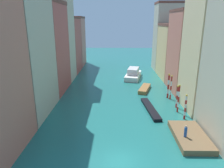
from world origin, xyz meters
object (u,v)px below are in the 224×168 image
at_px(mooring_pole_4, 168,86).
at_px(mooring_pole_0, 185,107).
at_px(mooring_pole_3, 171,87).
at_px(person_on_dock, 186,131).
at_px(motorboat_0, 145,89).
at_px(vaporetto_white, 133,74).
at_px(gondola_black, 150,109).
at_px(mooring_pole_1, 179,98).
at_px(mooring_pole_2, 177,96).
at_px(waterfront_dock, 190,136).

bearing_deg(mooring_pole_4, mooring_pole_0, -87.63).
xyz_separation_m(mooring_pole_0, mooring_pole_3, (-0.06, 8.62, 0.38)).
xyz_separation_m(person_on_dock, motorboat_0, (-2.35, 20.45, -1.07)).
relative_size(vaporetto_white, gondola_black, 1.04).
xyz_separation_m(mooring_pole_1, mooring_pole_3, (0.28, 6.00, 0.02)).
xyz_separation_m(person_on_dock, mooring_pole_2, (1.99, 11.00, 0.64)).
bearing_deg(mooring_pole_4, waterfront_dock, -92.60).
bearing_deg(motorboat_0, vaporetto_white, 99.22).
bearing_deg(person_on_dock, motorboat_0, 96.55).
bearing_deg(mooring_pole_2, vaporetto_white, 106.87).
height_order(mooring_pole_3, motorboat_0, mooring_pole_3).
distance_m(mooring_pole_2, motorboat_0, 10.53).
height_order(waterfront_dock, mooring_pole_0, mooring_pole_0).
distance_m(person_on_dock, motorboat_0, 20.61).
bearing_deg(mooring_pole_4, mooring_pole_3, -66.23).
height_order(mooring_pole_2, mooring_pole_4, mooring_pole_4).
bearing_deg(mooring_pole_1, mooring_pole_0, -82.61).
relative_size(mooring_pole_1, gondola_black, 0.52).
bearing_deg(mooring_pole_3, mooring_pole_2, -88.84).
bearing_deg(mooring_pole_2, mooring_pole_3, 91.16).
relative_size(waterfront_dock, mooring_pole_2, 1.82).
height_order(waterfront_dock, mooring_pole_2, mooring_pole_2).
distance_m(mooring_pole_4, vaporetto_white, 16.16).
bearing_deg(mooring_pole_2, mooring_pole_1, -100.62).
height_order(waterfront_dock, mooring_pole_1, mooring_pole_1).
xyz_separation_m(waterfront_dock, vaporetto_white, (-4.93, 30.17, 0.68)).
bearing_deg(gondola_black, mooring_pole_2, 14.03).
bearing_deg(mooring_pole_2, person_on_dock, -100.24).
relative_size(person_on_dock, mooring_pole_4, 0.31).
height_order(person_on_dock, mooring_pole_3, mooring_pole_3).
distance_m(person_on_dock, vaporetto_white, 31.16).
bearing_deg(gondola_black, vaporetto_white, 93.46).
bearing_deg(gondola_black, mooring_pole_3, 48.26).
relative_size(mooring_pole_2, mooring_pole_3, 0.85).
bearing_deg(motorboat_0, person_on_dock, -83.45).
bearing_deg(mooring_pole_0, motorboat_0, 107.11).
distance_m(person_on_dock, mooring_pole_0, 6.76).
height_order(mooring_pole_3, gondola_black, mooring_pole_3).
xyz_separation_m(mooring_pole_4, motorboat_0, (-3.92, 4.64, -2.15)).
height_order(mooring_pole_4, vaporetto_white, mooring_pole_4).
xyz_separation_m(mooring_pole_0, motorboat_0, (-4.31, 14.01, -1.70)).
bearing_deg(motorboat_0, mooring_pole_3, -51.72).
relative_size(person_on_dock, mooring_pole_1, 0.32).
xyz_separation_m(vaporetto_white, gondola_black, (1.27, -21.08, -0.81)).
relative_size(mooring_pole_4, motorboat_0, 0.76).
bearing_deg(motorboat_0, gondola_black, -92.27).
relative_size(mooring_pole_0, mooring_pole_1, 0.85).
distance_m(waterfront_dock, motorboat_0, 19.99).
relative_size(person_on_dock, mooring_pole_0, 0.38).
bearing_deg(mooring_pole_0, waterfront_dock, -100.62).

